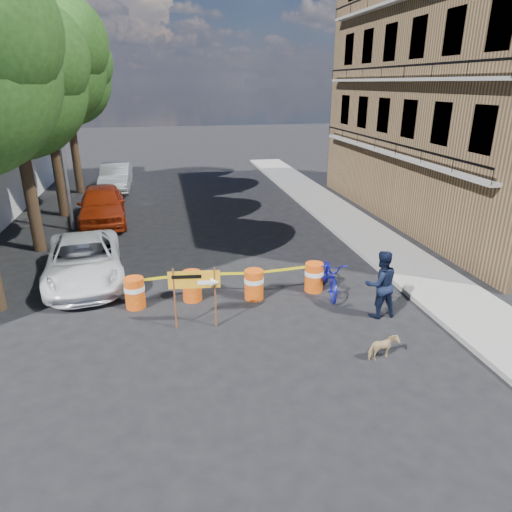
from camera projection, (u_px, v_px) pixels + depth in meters
name	position (u px, v px, depth m)	size (l,w,h in m)	color
ground	(247.00, 320.00, 12.39)	(120.00, 120.00, 0.00)	black
sidewalk_east	(367.00, 235.00, 19.00)	(2.40, 40.00, 0.15)	gray
apartment_building	(484.00, 83.00, 19.80)	(8.00, 16.00, 12.00)	olive
tree_mid_a	(13.00, 84.00, 15.42)	(5.25, 5.00, 8.68)	#332316
tree_mid_b	(43.00, 66.00, 19.75)	(5.67, 5.40, 9.62)	#332316
tree_far	(66.00, 79.00, 24.51)	(5.04, 4.80, 8.84)	#332316
streetlamp	(60.00, 126.00, 18.44)	(1.25, 0.18, 8.00)	gray
barrel_far_left	(135.00, 292.00, 12.93)	(0.58, 0.58, 0.90)	red
barrel_mid_left	(192.00, 285.00, 13.37)	(0.58, 0.58, 0.90)	red
barrel_mid_right	(254.00, 284.00, 13.45)	(0.58, 0.58, 0.90)	red
barrel_far_right	(314.00, 277.00, 13.97)	(0.58, 0.58, 0.90)	red
detour_sign	(201.00, 284.00, 11.60)	(1.31, 0.30, 1.69)	#592D19
pedestrian	(381.00, 284.00, 12.29)	(0.93, 0.72, 1.90)	black
bicycle	(331.00, 260.00, 13.62)	(0.75, 1.13, 2.16)	#1418A9
dog	(383.00, 348.00, 10.53)	(0.32, 0.71, 0.60)	tan
suv_white	(84.00, 260.00, 14.62)	(2.32, 5.03, 1.40)	white
sedan_red	(102.00, 205.00, 20.70)	(2.01, 4.99, 1.70)	#9F290D
sedan_silver	(116.00, 177.00, 27.15)	(1.62, 4.66, 1.53)	silver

